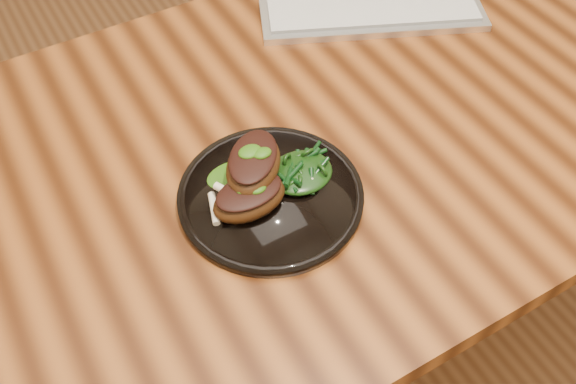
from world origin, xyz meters
The scene contains 7 objects.
desk centered at (0.00, 0.00, 0.67)m, with size 1.60×0.80×0.75m.
plate centered at (-0.14, -0.10, 0.76)m, with size 0.26×0.26×0.02m.
lamb_chop_front centered at (-0.18, -0.10, 0.79)m, with size 0.11×0.08×0.05m.
lamb_chop_back centered at (-0.15, -0.07, 0.81)m, with size 0.13×0.13×0.05m.
herb_smear centered at (-0.17, -0.04, 0.77)m, with size 0.07×0.05×0.00m, color #1A4607.
greens_heap centered at (-0.09, -0.09, 0.78)m, with size 0.09×0.09×0.03m.
keyboard centered at (0.23, 0.19, 0.76)m, with size 0.42×0.28×0.02m.
Camera 1 is at (-0.40, -0.60, 1.46)m, focal length 40.00 mm.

